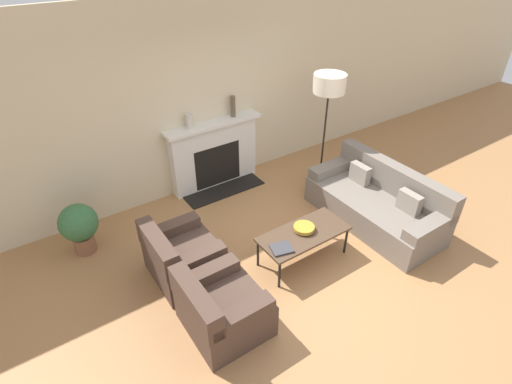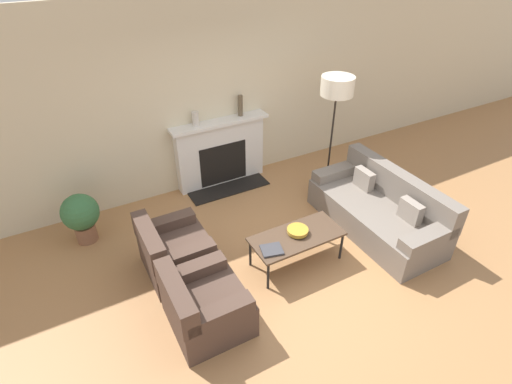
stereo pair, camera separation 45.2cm
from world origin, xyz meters
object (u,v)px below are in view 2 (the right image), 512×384
at_px(mantel_vase_left, 195,118).
at_px(armchair_near, 204,305).
at_px(coffee_table, 297,237).
at_px(book, 272,250).
at_px(couch, 379,210).
at_px(bowl, 298,231).
at_px(mantel_vase_center_left, 240,106).
at_px(potted_plant, 81,215).
at_px(floor_lamp, 337,91).
at_px(fireplace, 221,153).
at_px(armchair_far, 175,252).

bearing_deg(mantel_vase_left, armchair_near, -111.22).
relative_size(coffee_table, book, 3.97).
relative_size(couch, bowl, 7.45).
height_order(couch, mantel_vase_center_left, mantel_vase_center_left).
bearing_deg(potted_plant, armchair_near, -66.77).
bearing_deg(potted_plant, book, -44.42).
distance_m(armchair_near, potted_plant, 2.24).
relative_size(armchair_near, potted_plant, 1.18).
xyz_separation_m(floor_lamp, mantel_vase_left, (-1.88, 0.89, -0.37)).
height_order(fireplace, coffee_table, fireplace).
xyz_separation_m(coffee_table, floor_lamp, (1.49, 1.32, 1.17)).
bearing_deg(book, fireplace, 94.52).
bearing_deg(mantel_vase_left, coffee_table, -79.96).
distance_m(floor_lamp, potted_plant, 3.94).
distance_m(couch, mantel_vase_center_left, 2.60).
xyz_separation_m(book, mantel_vase_left, (0.02, 2.30, 0.76)).
relative_size(fireplace, couch, 0.80).
bearing_deg(mantel_vase_left, mantel_vase_center_left, 0.00).
relative_size(coffee_table, floor_lamp, 0.64).
xyz_separation_m(couch, armchair_far, (-2.78, 0.56, -0.01)).
bearing_deg(book, floor_lamp, 50.85).
xyz_separation_m(mantel_vase_center_left, potted_plant, (-2.62, -0.49, -0.84)).
distance_m(fireplace, armchair_far, 2.11).
xyz_separation_m(armchair_far, bowl, (1.41, -0.56, 0.19)).
bearing_deg(armchair_far, potted_plant, 38.07).
bearing_deg(armchair_near, fireplace, -28.22).
xyz_separation_m(coffee_table, mantel_vase_left, (-0.39, 2.21, 0.80)).
height_order(armchair_near, coffee_table, armchair_near).
height_order(couch, armchair_far, couch).
bearing_deg(armchair_far, coffee_table, -113.43).
distance_m(armchair_near, armchair_far, 0.93).
bearing_deg(potted_plant, armchair_far, -51.93).
distance_m(armchair_far, coffee_table, 1.51).
bearing_deg(mantel_vase_left, potted_plant, -165.40).
bearing_deg(fireplace, coffee_table, -89.43).
height_order(fireplace, armchair_far, fireplace).
distance_m(armchair_far, book, 1.19).
xyz_separation_m(armchair_near, coffee_table, (1.38, 0.33, 0.12)).
xyz_separation_m(bowl, mantel_vase_center_left, (0.33, 2.18, 0.79)).
relative_size(fireplace, armchair_far, 1.88).
bearing_deg(potted_plant, mantel_vase_center_left, 10.55).
bearing_deg(coffee_table, bowl, 53.69).
bearing_deg(fireplace, bowl, -88.73).
xyz_separation_m(armchair_near, armchair_far, (0.00, 0.93, 0.00)).
relative_size(armchair_near, book, 2.89).
distance_m(armchair_far, bowl, 1.53).
relative_size(coffee_table, mantel_vase_left, 5.38).
height_order(fireplace, book, fireplace).
bearing_deg(bowl, coffee_table, -126.31).
distance_m(armchair_near, mantel_vase_left, 2.88).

